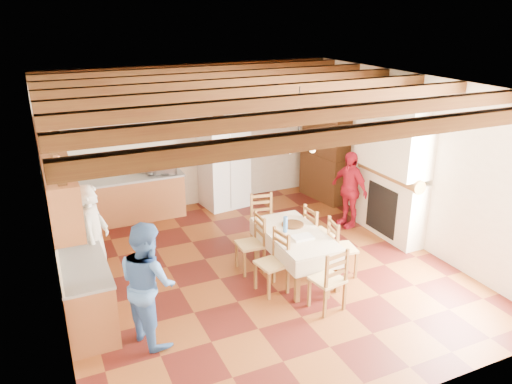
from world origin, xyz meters
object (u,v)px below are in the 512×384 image
chair_left_near (272,263)px  person_man (95,239)px  dining_table (295,237)px  chair_end_far (264,221)px  person_woman_blue (148,283)px  microwave (162,165)px  chair_right_far (318,232)px  hutch (326,149)px  refrigerator (224,165)px  person_woman_red (349,189)px  chair_left_far (250,243)px  chair_end_near (328,278)px  chair_right_near (342,247)px

chair_left_near → person_man: size_ratio=0.56×
dining_table → chair_end_far: 1.12m
chair_left_near → person_woman_blue: bearing=-87.5°
dining_table → microwave: bearing=110.9°
chair_right_far → chair_end_far: (-0.64, 0.80, 0.00)m
hutch → microwave: 3.57m
refrigerator → person_woman_red: 2.70m
chair_left_near → chair_left_far: 0.72m
dining_table → chair_left_far: 0.74m
refrigerator → chair_end_near: refrigerator is taller
chair_left_far → person_woman_blue: (-1.89, -1.09, 0.33)m
person_woman_blue → person_man: bearing=-0.6°
chair_right_near → chair_end_near: size_ratio=1.00×
chair_right_near → chair_right_far: size_ratio=1.00×
chair_end_near → microwave: size_ratio=1.62×
person_woman_red → chair_end_far: bearing=-96.2°
chair_left_near → chair_right_near: same height
hutch → chair_right_far: hutch is taller
chair_end_far → person_woman_blue: person_woman_blue is taller
chair_right_far → microwave: size_ratio=1.62×
chair_left_near → microwave: bearing=-177.6°
person_woman_red → chair_left_near: bearing=-67.9°
refrigerator → chair_right_near: refrigerator is taller
refrigerator → chair_left_far: (-0.66, -2.84, -0.42)m
hutch → chair_right_near: 3.50m
dining_table → chair_left_near: chair_left_near is taller
hutch → chair_end_far: hutch is taller
chair_left_far → chair_end_near: 1.56m
refrigerator → microwave: size_ratio=3.03×
chair_right_far → person_woman_blue: person_woman_blue is taller
hutch → chair_end_near: size_ratio=2.36×
dining_table → chair_right_near: 0.77m
microwave → refrigerator: bearing=12.2°
microwave → dining_table: bearing=-55.2°
chair_left_near → chair_right_far: (1.18, 0.62, 0.00)m
chair_end_far → person_woman_blue: size_ratio=0.59×
chair_end_near → dining_table: bearing=-101.8°
person_man → refrigerator: bearing=-28.4°
microwave → chair_left_near: bearing=-65.3°
person_woman_red → dining_table: bearing=-66.7°
person_woman_blue → microwave: size_ratio=2.74×
person_man → microwave: bearing=-11.5°
hutch → dining_table: size_ratio=1.35×
chair_left_far → chair_right_far: 1.21m
chair_left_far → chair_end_far: (0.57, 0.69, 0.00)m
chair_right_far → person_woman_red: bearing=-54.9°
chair_left_near → chair_end_near: size_ratio=1.00×
dining_table → person_woman_blue: size_ratio=1.03×
hutch → person_woman_red: hutch is taller
chair_right_far → chair_right_near: bearing=-176.2°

